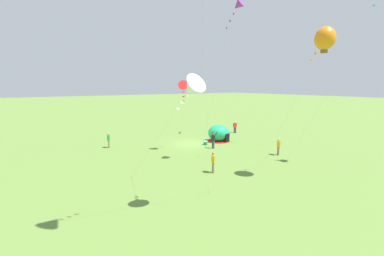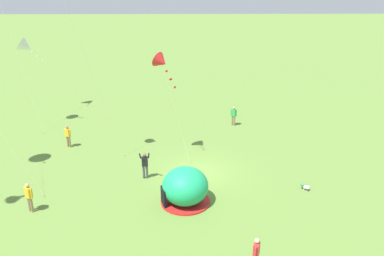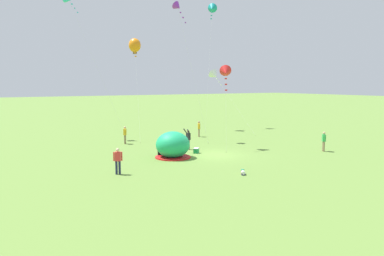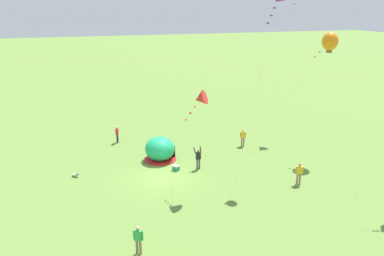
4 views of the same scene
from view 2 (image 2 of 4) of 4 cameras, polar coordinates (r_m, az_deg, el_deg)
name	(u,v)px [view 2 (image 2 of 4)]	position (r m, az deg, el deg)	size (l,w,h in m)	color
ground_plane	(196,173)	(24.86, 0.65, -6.82)	(300.00, 300.00, 0.00)	olive
popup_tent	(185,187)	(21.23, -1.05, -8.94)	(2.81, 2.81, 2.10)	#1EAD6B
cooler_box	(174,177)	(23.90, -2.72, -7.46)	(0.64, 0.63, 0.44)	#1E8C4C
toddler_crawling	(305,187)	(23.85, 16.85, -8.59)	(0.42, 0.54, 0.32)	white
person_watching_sky	(256,253)	(16.88, 9.75, -18.31)	(0.56, 0.36, 1.72)	#1E2347
person_far_back	(68,135)	(29.82, -18.39, -1.05)	(0.38, 0.54, 1.72)	#8C7251
person_flying_kite	(145,164)	(23.94, -7.19, -5.47)	(0.49, 0.68, 1.89)	#4C4C51
person_with_toddler	(234,115)	(32.97, 6.36, 1.99)	(0.41, 0.51, 1.72)	#8C7251
person_near_tent	(29,196)	(22.24, -23.59, -9.48)	(0.41, 0.51, 1.72)	#8C7251
kite_red	(162,62)	(25.09, -4.66, 10.02)	(1.94, 2.59, 7.50)	silver
kite_white	(26,47)	(34.27, -23.99, 11.23)	(1.63, 7.63, 7.62)	silver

